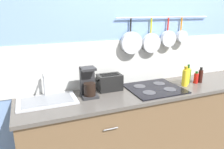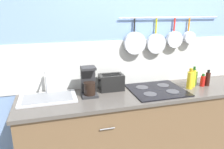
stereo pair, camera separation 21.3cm
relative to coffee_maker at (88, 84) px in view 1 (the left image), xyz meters
name	(u,v)px [view 1 (the left image)]	position (x,y,z in m)	size (l,w,h in m)	color
wall_back	(154,52)	(0.89, 0.24, 0.22)	(7.20, 0.14, 2.60)	#7293C6
cabinet_base	(165,126)	(0.89, -0.08, -0.61)	(3.18, 0.55, 0.90)	brown
countertop	(168,89)	(0.89, -0.08, -0.14)	(3.22, 0.57, 0.03)	#4C4742
sink_basin	(47,99)	(-0.40, 0.02, -0.10)	(0.55, 0.33, 0.24)	#B7BABF
coffee_maker	(88,84)	(0.00, 0.00, 0.00)	(0.16, 0.17, 0.30)	#262628
toaster	(110,82)	(0.26, 0.08, -0.04)	(0.27, 0.16, 0.18)	black
cooktop	(154,88)	(0.73, -0.07, -0.12)	(0.57, 0.51, 0.01)	black
bottle_dish_soap	(185,77)	(1.10, -0.11, -0.02)	(0.07, 0.07, 0.23)	yellow
bottle_olive_oil	(188,76)	(1.17, -0.07, -0.02)	(0.05, 0.05, 0.23)	yellow
bottle_vinegar	(189,75)	(1.22, -0.03, -0.04)	(0.05, 0.05, 0.20)	#4C721E
bottle_hot_sauce	(196,78)	(1.28, -0.08, -0.06)	(0.05, 0.05, 0.14)	red
bottle_cooking_wine	(200,76)	(1.35, -0.08, -0.04)	(0.05, 0.05, 0.19)	#33140F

